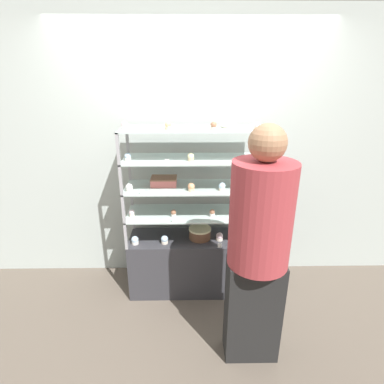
% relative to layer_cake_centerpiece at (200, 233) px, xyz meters
% --- Properties ---
extents(ground_plane, '(20.00, 20.00, 0.00)m').
position_rel_layer_cake_centerpiece_xyz_m(ground_plane, '(-0.08, 0.01, -0.62)').
color(ground_plane, brown).
extents(back_wall, '(8.00, 0.05, 2.60)m').
position_rel_layer_cake_centerpiece_xyz_m(back_wall, '(-0.08, 0.37, 0.68)').
color(back_wall, '#A8B2AD').
rests_on(back_wall, ground_plane).
extents(display_base, '(1.20, 0.42, 0.57)m').
position_rel_layer_cake_centerpiece_xyz_m(display_base, '(-0.08, 0.01, -0.34)').
color(display_base, '#333338').
rests_on(display_base, ground_plane).
extents(display_riser_lower, '(1.20, 0.42, 0.26)m').
position_rel_layer_cake_centerpiece_xyz_m(display_riser_lower, '(-0.08, 0.01, 0.19)').
color(display_riser_lower, '#99999E').
rests_on(display_riser_lower, display_base).
extents(display_riser_middle, '(1.20, 0.42, 0.26)m').
position_rel_layer_cake_centerpiece_xyz_m(display_riser_middle, '(-0.08, 0.01, 0.45)').
color(display_riser_middle, '#99999E').
rests_on(display_riser_middle, display_riser_lower).
extents(display_riser_upper, '(1.20, 0.42, 0.26)m').
position_rel_layer_cake_centerpiece_xyz_m(display_riser_upper, '(-0.08, 0.01, 0.71)').
color(display_riser_upper, '#99999E').
rests_on(display_riser_upper, display_riser_middle).
extents(display_riser_top, '(1.20, 0.42, 0.26)m').
position_rel_layer_cake_centerpiece_xyz_m(display_riser_top, '(-0.08, 0.01, 0.97)').
color(display_riser_top, '#99999E').
rests_on(display_riser_top, display_riser_upper).
extents(layer_cake_centerpiece, '(0.21, 0.21, 0.11)m').
position_rel_layer_cake_centerpiece_xyz_m(layer_cake_centerpiece, '(0.00, 0.00, 0.00)').
color(layer_cake_centerpiece, brown).
rests_on(layer_cake_centerpiece, display_base).
extents(sheet_cake_frosted, '(0.23, 0.18, 0.07)m').
position_rel_layer_cake_centerpiece_xyz_m(sheet_cake_frosted, '(-0.33, 0.06, 0.50)').
color(sheet_cake_frosted, '#C66660').
rests_on(sheet_cake_frosted, display_riser_middle).
extents(cupcake_0, '(0.07, 0.07, 0.08)m').
position_rel_layer_cake_centerpiece_xyz_m(cupcake_0, '(-0.60, -0.10, -0.02)').
color(cupcake_0, white).
rests_on(cupcake_0, display_base).
extents(cupcake_1, '(0.07, 0.07, 0.08)m').
position_rel_layer_cake_centerpiece_xyz_m(cupcake_1, '(-0.33, -0.09, -0.02)').
color(cupcake_1, beige).
rests_on(cupcake_1, display_base).
extents(cupcake_2, '(0.07, 0.07, 0.08)m').
position_rel_layer_cake_centerpiece_xyz_m(cupcake_2, '(0.18, -0.04, -0.02)').
color(cupcake_2, beige).
rests_on(cupcake_2, display_base).
extents(cupcake_3, '(0.07, 0.07, 0.08)m').
position_rel_layer_cake_centerpiece_xyz_m(cupcake_3, '(0.47, -0.03, -0.02)').
color(cupcake_3, white).
rests_on(cupcake_3, display_base).
extents(price_tag_0, '(0.04, 0.00, 0.04)m').
position_rel_layer_cake_centerpiece_xyz_m(price_tag_0, '(0.17, -0.18, -0.03)').
color(price_tag_0, white).
rests_on(price_tag_0, display_base).
extents(cupcake_4, '(0.05, 0.05, 0.07)m').
position_rel_layer_cake_centerpiece_xyz_m(cupcake_4, '(-0.62, -0.06, 0.24)').
color(cupcake_4, beige).
rests_on(cupcake_4, display_riser_lower).
extents(cupcake_5, '(0.05, 0.05, 0.07)m').
position_rel_layer_cake_centerpiece_xyz_m(cupcake_5, '(-0.24, -0.07, 0.24)').
color(cupcake_5, white).
rests_on(cupcake_5, display_riser_lower).
extents(cupcake_6, '(0.05, 0.05, 0.07)m').
position_rel_layer_cake_centerpiece_xyz_m(cupcake_6, '(0.11, -0.06, 0.24)').
color(cupcake_6, white).
rests_on(cupcake_6, display_riser_lower).
extents(cupcake_7, '(0.05, 0.05, 0.07)m').
position_rel_layer_cake_centerpiece_xyz_m(cupcake_7, '(0.47, -0.03, 0.24)').
color(cupcake_7, '#CCB28C').
rests_on(cupcake_7, display_riser_lower).
extents(price_tag_1, '(0.04, 0.00, 0.04)m').
position_rel_layer_cake_centerpiece_xyz_m(price_tag_1, '(-0.23, -0.18, 0.23)').
color(price_tag_1, white).
rests_on(price_tag_1, display_riser_lower).
extents(cupcake_8, '(0.06, 0.06, 0.07)m').
position_rel_layer_cake_centerpiece_xyz_m(cupcake_8, '(-0.62, -0.10, 0.50)').
color(cupcake_8, white).
rests_on(cupcake_8, display_riser_middle).
extents(cupcake_9, '(0.06, 0.06, 0.07)m').
position_rel_layer_cake_centerpiece_xyz_m(cupcake_9, '(-0.08, -0.09, 0.50)').
color(cupcake_9, '#CCB28C').
rests_on(cupcake_9, display_riser_middle).
extents(cupcake_10, '(0.06, 0.06, 0.07)m').
position_rel_layer_cake_centerpiece_xyz_m(cupcake_10, '(0.18, -0.09, 0.50)').
color(cupcake_10, beige).
rests_on(cupcake_10, display_riser_middle).
extents(cupcake_11, '(0.06, 0.06, 0.07)m').
position_rel_layer_cake_centerpiece_xyz_m(cupcake_11, '(0.46, -0.03, 0.50)').
color(cupcake_11, beige).
rests_on(cupcake_11, display_riser_middle).
extents(price_tag_2, '(0.04, 0.00, 0.04)m').
position_rel_layer_cake_centerpiece_xyz_m(price_tag_2, '(-0.49, -0.18, 0.49)').
color(price_tag_2, white).
rests_on(price_tag_2, display_riser_middle).
extents(cupcake_12, '(0.06, 0.06, 0.07)m').
position_rel_layer_cake_centerpiece_xyz_m(cupcake_12, '(-0.62, -0.06, 0.76)').
color(cupcake_12, white).
rests_on(cupcake_12, display_riser_upper).
extents(cupcake_13, '(0.06, 0.06, 0.07)m').
position_rel_layer_cake_centerpiece_xyz_m(cupcake_13, '(-0.09, -0.07, 0.76)').
color(cupcake_13, '#CCB28C').
rests_on(cupcake_13, display_riser_upper).
extents(cupcake_14, '(0.06, 0.06, 0.07)m').
position_rel_layer_cake_centerpiece_xyz_m(cupcake_14, '(0.47, -0.05, 0.76)').
color(cupcake_14, beige).
rests_on(cupcake_14, display_riser_upper).
extents(price_tag_3, '(0.04, 0.00, 0.04)m').
position_rel_layer_cake_centerpiece_xyz_m(price_tag_3, '(-0.28, -0.18, 0.75)').
color(price_tag_3, white).
rests_on(price_tag_3, display_riser_upper).
extents(cupcake_15, '(0.05, 0.05, 0.07)m').
position_rel_layer_cake_centerpiece_xyz_m(cupcake_15, '(-0.63, -0.02, 1.02)').
color(cupcake_15, white).
rests_on(cupcake_15, display_riser_top).
extents(cupcake_16, '(0.05, 0.05, 0.07)m').
position_rel_layer_cake_centerpiece_xyz_m(cupcake_16, '(-0.27, -0.06, 1.02)').
color(cupcake_16, '#CCB28C').
rests_on(cupcake_16, display_riser_top).
extents(cupcake_17, '(0.05, 0.05, 0.07)m').
position_rel_layer_cake_centerpiece_xyz_m(cupcake_17, '(0.10, -0.08, 1.02)').
color(cupcake_17, beige).
rests_on(cupcake_17, display_riser_top).
extents(cupcake_18, '(0.05, 0.05, 0.07)m').
position_rel_layer_cake_centerpiece_xyz_m(cupcake_18, '(0.45, -0.07, 1.02)').
color(cupcake_18, beige).
rests_on(cupcake_18, display_riser_top).
extents(price_tag_4, '(0.04, 0.00, 0.04)m').
position_rel_layer_cake_centerpiece_xyz_m(price_tag_4, '(-0.24, -0.18, 1.01)').
color(price_tag_4, white).
rests_on(price_tag_4, display_riser_top).
extents(donut_glazed, '(0.14, 0.14, 0.03)m').
position_rel_layer_cake_centerpiece_xyz_m(donut_glazed, '(0.24, 0.07, 1.00)').
color(donut_glazed, '#EFE5CC').
rests_on(donut_glazed, display_riser_top).
extents(customer_figure, '(0.41, 0.41, 1.76)m').
position_rel_layer_cake_centerpiece_xyz_m(customer_figure, '(0.36, -0.78, 0.32)').
color(customer_figure, black).
rests_on(customer_figure, ground_plane).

